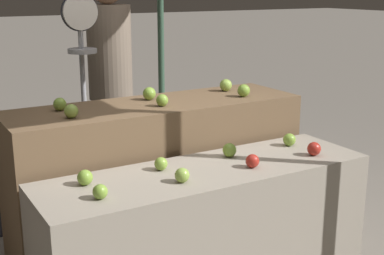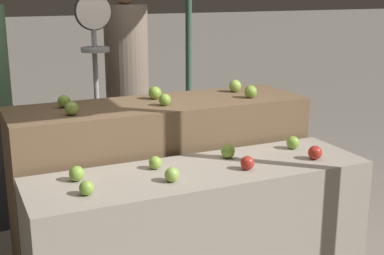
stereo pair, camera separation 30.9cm
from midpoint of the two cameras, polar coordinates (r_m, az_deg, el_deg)
The scene contains 18 objects.
display_counter_front at distance 2.99m, azimuth 4.03°, elevation -11.39°, with size 1.85×0.55×0.76m, color gray.
display_counter_back at distance 3.44m, azimuth -0.70°, elevation -5.53°, with size 1.85×0.55×1.00m, color brown.
apple_front_0 at distance 2.51m, azimuth -7.74°, elevation -6.47°, with size 0.07×0.07×0.07m, color #7AA338.
apple_front_1 at distance 2.65m, azimuth 1.18°, elevation -5.11°, with size 0.07×0.07×0.07m, color #8EB247.
apple_front_2 at distance 2.86m, azimuth 9.03°, elevation -3.80°, with size 0.07×0.07×0.07m, color #AD281E.
apple_front_3 at distance 3.11m, azimuth 15.80°, elevation -2.64°, with size 0.08×0.08×0.08m, color #AD281E.
apple_front_4 at distance 2.70m, azimuth -9.02°, elevation -4.93°, with size 0.08×0.08×0.08m, color #7AA338.
apple_front_5 at distance 2.84m, azimuth -0.84°, elevation -3.82°, with size 0.07×0.07×0.07m, color #84AD3D.
apple_front_6 at distance 3.04m, azimuth 6.78°, elevation -2.57°, with size 0.08×0.08×0.08m, color #7AA338.
apple_front_7 at distance 3.27m, azimuth 13.39°, elevation -1.61°, with size 0.08×0.08×0.08m, color #7AA338.
apple_back_0 at distance 3.01m, azimuth -9.89°, elevation 2.00°, with size 0.08×0.08×0.08m, color #8EB247.
apple_back_1 at distance 3.20m, azimuth -0.17°, elevation 2.95°, with size 0.07×0.07×0.07m, color #7AA338.
apple_back_2 at distance 3.46m, azimuth 8.83°, elevation 3.77°, with size 0.08×0.08×0.08m, color #7AA338.
apple_back_3 at distance 3.20m, azimuth -10.85°, elevation 2.73°, with size 0.08×0.08×0.08m, color #84AD3D.
apple_back_4 at distance 3.39m, azimuth -1.37°, elevation 3.70°, with size 0.08×0.08×0.08m, color #7AA338.
apple_back_5 at distance 3.65m, azimuth 7.05°, elevation 4.41°, with size 0.08×0.08×0.08m, color #8EB247.
produce_scale at distance 3.83m, azimuth -8.00°, elevation 7.16°, with size 0.26×0.20×1.66m.
person_vendor_at_scale at distance 4.28m, azimuth -4.90°, elevation 6.10°, with size 0.39×0.39×1.80m.
Camera 2 is at (-1.16, -2.42, 1.70)m, focal length 50.00 mm.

